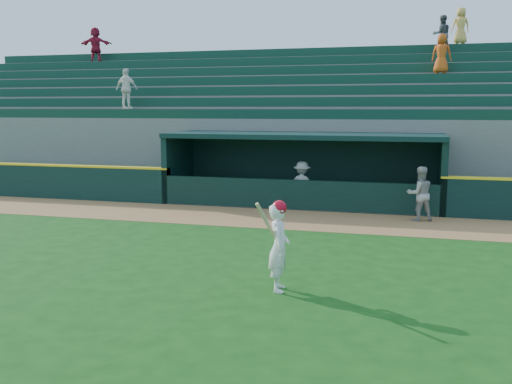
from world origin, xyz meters
TOP-DOWN VIEW (x-y plane):
  - ground at (0.00, 0.00)m, footprint 120.00×120.00m
  - warning_track at (0.00, 4.90)m, footprint 40.00×3.00m
  - dugout_player_front at (3.89, 5.71)m, footprint 0.95×0.84m
  - dugout_player_inside at (0.13, 6.95)m, footprint 1.02×0.61m
  - dugout at (0.00, 8.00)m, footprint 9.40×2.80m
  - stands at (0.00, 12.58)m, footprint 34.50×6.25m
  - batter_at_plate at (1.34, -1.73)m, footprint 0.59×0.77m

SIDE VIEW (x-z plane):
  - ground at x=0.00m, z-range 0.00..0.00m
  - warning_track at x=0.00m, z-range 0.00..0.01m
  - dugout_player_inside at x=0.13m, z-range 0.00..1.56m
  - dugout_player_front at x=3.89m, z-range 0.00..1.62m
  - batter_at_plate at x=1.34m, z-range 0.00..1.70m
  - dugout at x=0.00m, z-range 0.13..2.59m
  - stands at x=0.00m, z-range -1.35..6.14m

